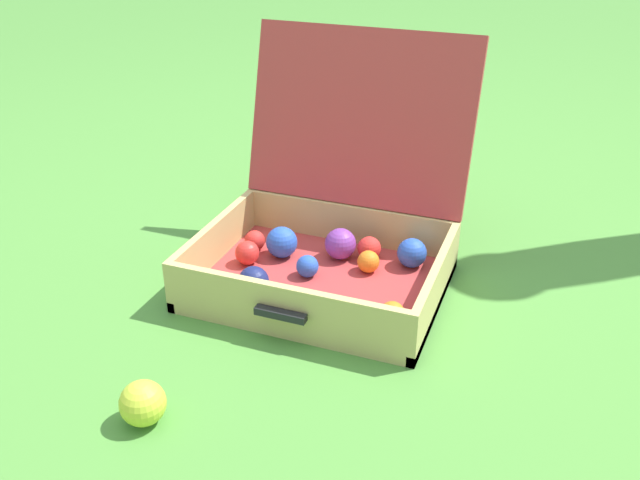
% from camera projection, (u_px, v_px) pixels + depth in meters
% --- Properties ---
extents(ground_plane, '(16.00, 16.00, 0.00)m').
position_uv_depth(ground_plane, '(359.00, 282.00, 1.63)').
color(ground_plane, '#4C8C38').
extents(open_suitcase, '(0.56, 0.58, 0.53)m').
position_uv_depth(open_suitcase, '(331.00, 229.00, 1.62)').
color(open_suitcase, '#B23838').
rests_on(open_suitcase, ground).
extents(stray_ball_on_grass, '(0.08, 0.08, 0.08)m').
position_uv_depth(stray_ball_on_grass, '(143.00, 403.00, 1.20)').
color(stray_ball_on_grass, '#CCDB38').
rests_on(stray_ball_on_grass, ground).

